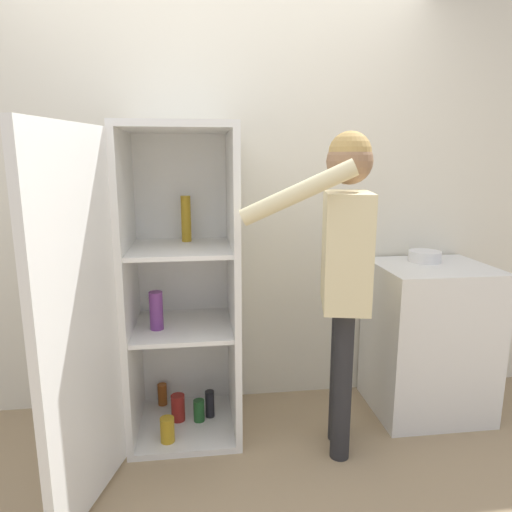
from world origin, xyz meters
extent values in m
plane|color=tan|center=(0.00, 0.00, 0.00)|extent=(12.00, 12.00, 0.00)
cube|color=silver|center=(0.00, 0.98, 1.27)|extent=(7.00, 0.06, 2.55)
cube|color=white|center=(-0.20, 0.63, 0.02)|extent=(0.60, 0.60, 0.04)
cube|color=white|center=(-0.20, 0.63, 1.69)|extent=(0.60, 0.60, 0.04)
cube|color=white|center=(-0.20, 0.91, 0.85)|extent=(0.60, 0.03, 1.64)
cube|color=white|center=(-0.48, 0.63, 0.85)|extent=(0.04, 0.60, 1.64)
cube|color=white|center=(0.08, 0.63, 0.85)|extent=(0.04, 0.60, 1.64)
cube|color=white|center=(-0.20, 0.63, 0.62)|extent=(0.53, 0.53, 0.02)
cube|color=white|center=(-0.20, 0.63, 1.06)|extent=(0.53, 0.53, 0.02)
cube|color=white|center=(-0.61, 0.05, 0.85)|extent=(0.22, 0.59, 1.64)
cylinder|color=#B78C1E|center=(-0.30, 0.44, 0.10)|extent=(0.08, 0.08, 0.14)
cylinder|color=#B78C1E|center=(-0.17, 0.79, 1.20)|extent=(0.06, 0.06, 0.26)
cylinder|color=black|center=(-0.06, 0.66, 0.12)|extent=(0.05, 0.05, 0.16)
cylinder|color=#9E4C19|center=(-0.35, 0.83, 0.10)|extent=(0.06, 0.06, 0.13)
cylinder|color=#1E5123|center=(-0.13, 0.62, 0.10)|extent=(0.06, 0.06, 0.13)
cylinder|color=#723884|center=(-0.34, 0.58, 0.73)|extent=(0.07, 0.07, 0.21)
cylinder|color=maroon|center=(-0.25, 0.64, 0.11)|extent=(0.08, 0.08, 0.16)
cylinder|color=#262628|center=(0.60, 0.25, 0.40)|extent=(0.10, 0.10, 0.81)
cylinder|color=#262628|center=(0.64, 0.40, 0.40)|extent=(0.10, 0.10, 0.81)
cube|color=beige|center=(0.62, 0.32, 1.09)|extent=(0.30, 0.43, 0.57)
sphere|color=#8C6647|center=(0.62, 0.32, 1.52)|extent=(0.22, 0.22, 0.22)
sphere|color=#AD894C|center=(0.62, 0.32, 1.56)|extent=(0.20, 0.20, 0.20)
cylinder|color=beige|center=(0.33, 0.16, 1.39)|extent=(0.52, 0.19, 0.30)
cylinder|color=beige|center=(0.67, 0.54, 1.06)|extent=(0.08, 0.08, 0.54)
cube|color=white|center=(1.27, 0.64, 0.46)|extent=(0.66, 0.57, 0.92)
cylinder|color=white|center=(1.26, 0.75, 0.95)|extent=(0.19, 0.19, 0.07)
camera|label=1|loc=(-0.11, -1.81, 1.53)|focal=32.00mm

